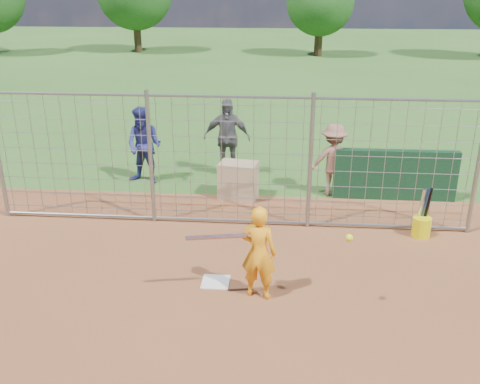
# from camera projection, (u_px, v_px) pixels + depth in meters

# --- Properties ---
(ground) EXTENTS (100.00, 100.00, 0.00)m
(ground) POSITION_uv_depth(u_px,v_px,m) (217.00, 276.00, 8.59)
(ground) COLOR #2D591E
(ground) RESTS_ON ground
(home_plate) EXTENTS (0.43, 0.43, 0.02)m
(home_plate) POSITION_uv_depth(u_px,v_px,m) (216.00, 282.00, 8.40)
(home_plate) COLOR silver
(home_plate) RESTS_ON ground
(dugout_wall) EXTENTS (2.60, 0.20, 1.10)m
(dugout_wall) POSITION_uv_depth(u_px,v_px,m) (395.00, 175.00, 11.46)
(dugout_wall) COLOR #11381E
(dugout_wall) RESTS_ON ground
(batter) EXTENTS (0.60, 0.46, 1.46)m
(batter) POSITION_uv_depth(u_px,v_px,m) (259.00, 252.00, 7.78)
(batter) COLOR #FF9D16
(batter) RESTS_ON ground
(bystander_a) EXTENTS (1.00, 0.85, 1.79)m
(bystander_a) POSITION_uv_depth(u_px,v_px,m) (144.00, 146.00, 12.29)
(bystander_a) COLOR navy
(bystander_a) RESTS_ON ground
(bystander_b) EXTENTS (1.13, 0.49, 1.91)m
(bystander_b) POSITION_uv_depth(u_px,v_px,m) (227.00, 138.00, 12.68)
(bystander_b) COLOR #535358
(bystander_b) RESTS_ON ground
(bystander_c) EXTENTS (1.12, 0.76, 1.60)m
(bystander_c) POSITION_uv_depth(u_px,v_px,m) (333.00, 160.00, 11.61)
(bystander_c) COLOR #855948
(bystander_c) RESTS_ON ground
(equipment_bin) EXTENTS (0.88, 0.67, 0.80)m
(equipment_bin) POSITION_uv_depth(u_px,v_px,m) (238.00, 180.00, 11.57)
(equipment_bin) COLOR tan
(equipment_bin) RESTS_ON ground
(equipment_in_play) EXTENTS (2.31, 0.32, 0.22)m
(equipment_in_play) POSITION_uv_depth(u_px,v_px,m) (247.00, 237.00, 7.45)
(equipment_in_play) COLOR silver
(equipment_in_play) RESTS_ON ground
(bucket_with_bats) EXTENTS (0.34, 0.36, 0.97)m
(bucket_with_bats) POSITION_uv_depth(u_px,v_px,m) (422.00, 224.00, 9.84)
(bucket_with_bats) COLOR yellow
(bucket_with_bats) RESTS_ON ground
(backstop_fence) EXTENTS (9.08, 0.08, 2.60)m
(backstop_fence) POSITION_uv_depth(u_px,v_px,m) (229.00, 163.00, 9.98)
(backstop_fence) COLOR gray
(backstop_fence) RESTS_ON ground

